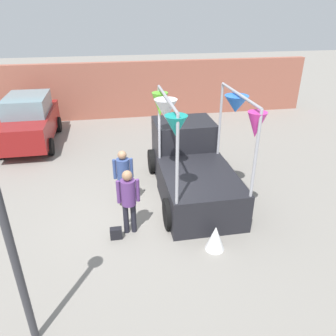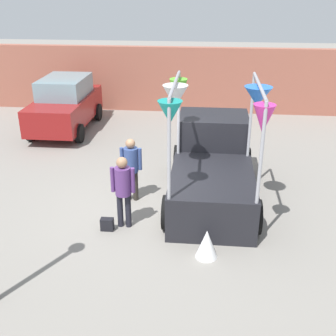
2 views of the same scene
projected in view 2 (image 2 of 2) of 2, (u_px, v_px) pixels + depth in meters
ground_plane at (150, 208)px, 10.13m from camera, size 60.00×60.00×0.00m
vendor_truck at (212, 162)px, 10.47m from camera, size 2.36×4.05×3.09m
parked_car at (65, 104)px, 15.09m from camera, size 1.88×4.00×1.88m
person_customer at (123, 186)px, 8.99m from camera, size 0.53×0.34×1.66m
person_vendor at (131, 164)px, 10.14m from camera, size 0.53×0.34×1.61m
handbag at (107, 224)px, 9.20m from camera, size 0.28×0.16×0.28m
brick_boundary_wall at (178, 80)px, 17.16m from camera, size 18.00×0.36×2.60m
folded_kite_bundle_white at (207, 244)px, 8.24m from camera, size 0.56×0.56×0.60m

